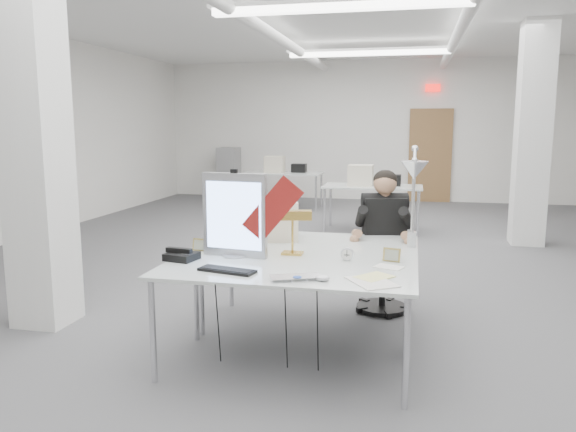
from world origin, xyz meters
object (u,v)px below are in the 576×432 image
object	(u,v)px
desk_phone	(182,256)
beige_monitor	(276,220)
monitor	(235,215)
bankers_lamp	(292,233)
desk_main	(286,270)
laptop	(297,280)
seated_person	(384,218)
architect_lamp	(414,190)
office_chair	(383,250)

from	to	relation	value
desk_phone	beige_monitor	bearing A→B (deg)	71.86
monitor	bankers_lamp	distance (m)	0.47
monitor	desk_phone	xyz separation A→B (m)	(-0.35, -0.20, -0.29)
desk_main	monitor	xyz separation A→B (m)	(-0.46, 0.26, 0.33)
desk_main	beige_monitor	bearing A→B (deg)	107.80
bankers_lamp	desk_main	bearing A→B (deg)	-96.56
monitor	laptop	bearing A→B (deg)	-36.86
bankers_lamp	beige_monitor	distance (m)	0.59
laptop	desk_phone	world-z (taller)	desk_phone
beige_monitor	bankers_lamp	bearing A→B (deg)	-80.14
desk_main	bankers_lamp	world-z (taller)	bankers_lamp
bankers_lamp	desk_phone	distance (m)	0.85
seated_person	laptop	bearing A→B (deg)	-117.54
monitor	architect_lamp	distance (m)	1.38
office_chair	seated_person	size ratio (longest dim) A/B	1.27
desk_main	architect_lamp	bearing A→B (deg)	38.16
office_chair	seated_person	distance (m)	0.32
bankers_lamp	laptop	bearing A→B (deg)	-88.51
desk_main	bankers_lamp	size ratio (longest dim) A/B	5.40
seated_person	bankers_lamp	world-z (taller)	seated_person
laptop	beige_monitor	bearing A→B (deg)	85.92
laptop	monitor	bearing A→B (deg)	112.42
monitor	architect_lamp	size ratio (longest dim) A/B	0.64
seated_person	monitor	bearing A→B (deg)	-145.37
desk_phone	beige_monitor	world-z (taller)	beige_monitor
monitor	bankers_lamp	bearing A→B (deg)	27.80
desk_main	monitor	bearing A→B (deg)	150.11
seated_person	monitor	xyz separation A→B (m)	(-1.06, -1.16, 0.17)
bankers_lamp	desk_phone	size ratio (longest dim) A/B	1.55
desk_phone	bankers_lamp	bearing A→B (deg)	36.60
beige_monitor	laptop	bearing A→B (deg)	-86.57
desk_phone	architect_lamp	world-z (taller)	architect_lamp
beige_monitor	monitor	bearing A→B (deg)	-118.78
desk_phone	seated_person	bearing A→B (deg)	55.49
desk_main	beige_monitor	size ratio (longest dim) A/B	5.03
seated_person	bankers_lamp	distance (m)	1.19
beige_monitor	seated_person	bearing A→B (deg)	11.53
desk_main	monitor	distance (m)	0.63
architect_lamp	bankers_lamp	bearing A→B (deg)	-143.27
laptop	desk_phone	xyz separation A→B (m)	(-0.95, 0.38, 0.01)
office_chair	desk_main	bearing A→B (deg)	-125.03
office_chair	desk_phone	world-z (taller)	office_chair
desk_main	office_chair	bearing A→B (deg)	67.93
seated_person	laptop	xyz separation A→B (m)	(-0.45, -1.74, -0.13)
office_chair	laptop	size ratio (longest dim) A/B	3.56
desk_main	bankers_lamp	xyz separation A→B (m)	(-0.05, 0.42, 0.18)
laptop	architect_lamp	world-z (taller)	architect_lamp
laptop	beige_monitor	world-z (taller)	beige_monitor
desk_main	architect_lamp	size ratio (longest dim) A/B	1.81
bankers_lamp	desk_phone	xyz separation A→B (m)	(-0.76, -0.36, -0.14)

